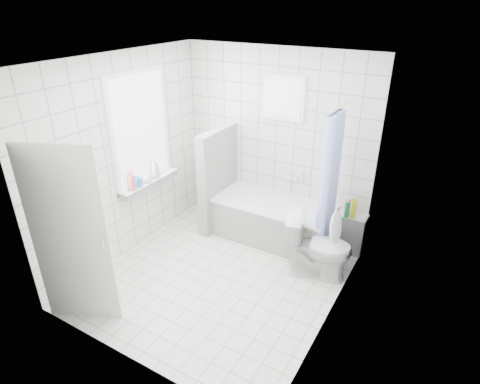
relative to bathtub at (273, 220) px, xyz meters
The scene contains 19 objects.
ground 1.18m from the bathtub, 99.40° to the right, with size 3.00×3.00×0.00m, color white.
ceiling 2.58m from the bathtub, 99.40° to the right, with size 3.00×3.00×0.00m, color white.
wall_back 1.09m from the bathtub, 116.42° to the left, with size 2.80×0.02×2.60m, color white.
wall_front 2.82m from the bathtub, 94.06° to the right, with size 2.80×0.02×2.60m, color white.
wall_left 2.19m from the bathtub, 144.66° to the right, with size 0.02×3.00×2.60m, color white.
wall_right 1.94m from the bathtub, 42.83° to the right, with size 0.02×3.00×2.60m, color white.
window_left 2.18m from the bathtub, 151.84° to the right, with size 0.01×0.90×1.40m, color white.
window_back 1.69m from the bathtub, 104.65° to the left, with size 0.50×0.01×0.50m, color white.
window_sill 1.80m from the bathtub, 151.13° to the right, with size 0.18×1.02×0.08m, color white.
door 2.76m from the bathtub, 113.79° to the right, with size 0.04×0.80×2.00m, color silver.
bathtub is the anchor object (origin of this frame).
partition_wall 1.00m from the bathtub, behind, with size 0.15×0.85×1.50m, color white.
tiled_ledge 1.06m from the bathtub, 13.90° to the left, with size 0.40×0.24×0.55m, color white.
toilet 0.98m from the bathtub, 29.38° to the right, with size 0.45×0.80×0.81m, color white.
curtain_rod 1.87m from the bathtub, ahead, with size 0.02×0.02×0.80m, color silver.
shower_curtain 1.12m from the bathtub, 11.47° to the right, with size 0.14×0.48×1.78m, color #566EFF, non-canonical shape.
tub_faucet 0.66m from the bathtub, 73.38° to the left, with size 0.18×0.06×0.06m, color silver.
sill_bottles 1.89m from the bathtub, 148.81° to the right, with size 0.17×0.61×0.33m.
ledge_bottles 1.09m from the bathtub, 11.36° to the left, with size 0.16×0.15×0.28m.
Camera 1 is at (2.25, -3.36, 3.18)m, focal length 30.00 mm.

